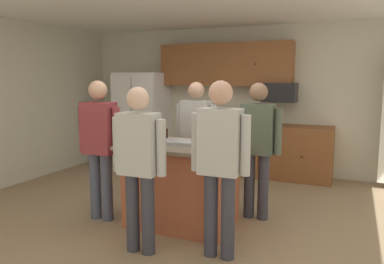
{
  "coord_description": "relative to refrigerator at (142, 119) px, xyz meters",
  "views": [
    {
      "loc": [
        1.77,
        -3.93,
        1.71
      ],
      "look_at": [
        -0.01,
        0.21,
        1.05
      ],
      "focal_mm": 35.4,
      "sensor_mm": 36.0,
      "label": 1
    }
  ],
  "objects": [
    {
      "name": "floor",
      "position": [
        2.0,
        -2.38,
        -0.89
      ],
      "size": [
        7.04,
        7.04,
        0.0
      ],
      "primitive_type": "plane",
      "color": "#937A5B",
      "rests_on": "ground"
    },
    {
      "name": "back_wall",
      "position": [
        2.0,
        0.42,
        0.41
      ],
      "size": [
        6.4,
        0.1,
        2.6
      ],
      "primitive_type": "cube",
      "color": "beige",
      "rests_on": "ground"
    },
    {
      "name": "cabinet_run_upper",
      "position": [
        1.6,
        0.22,
        1.03
      ],
      "size": [
        2.4,
        0.38,
        0.75
      ],
      "color": "brown"
    },
    {
      "name": "cabinet_run_lower",
      "position": [
        2.6,
        0.1,
        -0.44
      ],
      "size": [
        1.8,
        0.63,
        0.9
      ],
      "color": "brown",
      "rests_on": "ground"
    },
    {
      "name": "refrigerator",
      "position": [
        0.0,
        0.0,
        0.0
      ],
      "size": [
        0.93,
        0.76,
        1.79
      ],
      "color": "white",
      "rests_on": "ground"
    },
    {
      "name": "microwave_over_range",
      "position": [
        2.6,
        0.12,
        0.56
      ],
      "size": [
        0.56,
        0.4,
        0.32
      ],
      "primitive_type": "cube",
      "color": "black"
    },
    {
      "name": "kitchen_island",
      "position": [
        1.99,
        -2.48,
        -0.41
      ],
      "size": [
        1.3,
        0.9,
        0.95
      ],
      "color": "#AD5638",
      "rests_on": "ground"
    },
    {
      "name": "person_guest_right",
      "position": [
        1.03,
        -2.71,
        0.07
      ],
      "size": [
        0.57,
        0.22,
        1.67
      ],
      "rotation": [
        0.0,
        0.0,
        0.24
      ],
      "color": "#4C5166",
      "rests_on": "ground"
    },
    {
      "name": "person_guest_left",
      "position": [
        2.66,
        -3.07,
        0.07
      ],
      "size": [
        0.57,
        0.22,
        1.68
      ],
      "rotation": [
        0.0,
        0.0,
        2.41
      ],
      "color": "#383842",
      "rests_on": "ground"
    },
    {
      "name": "person_elder_center",
      "position": [
        1.91,
        -3.28,
        0.03
      ],
      "size": [
        0.57,
        0.22,
        1.62
      ],
      "rotation": [
        0.0,
        0.0,
        1.48
      ],
      "color": "#383842",
      "rests_on": "ground"
    },
    {
      "name": "person_host_foreground",
      "position": [
        2.73,
        -1.94,
        0.05
      ],
      "size": [
        0.57,
        0.22,
        1.64
      ],
      "rotation": [
        0.0,
        0.0,
        -2.52
      ],
      "color": "#383842",
      "rests_on": "ground"
    },
    {
      "name": "person_guest_by_door",
      "position": [
        1.84,
        -1.68,
        0.05
      ],
      "size": [
        0.57,
        0.22,
        1.64
      ],
      "rotation": [
        0.0,
        0.0,
        -1.38
      ],
      "color": "#232D4C",
      "rests_on": "ground"
    },
    {
      "name": "mug_blue_stoneware",
      "position": [
        2.29,
        -2.64,
        0.11
      ],
      "size": [
        0.13,
        0.09,
        0.11
      ],
      "color": "white",
      "rests_on": "kitchen_island"
    },
    {
      "name": "glass_pilsner",
      "position": [
        1.63,
        -2.77,
        0.12
      ],
      "size": [
        0.07,
        0.07,
        0.13
      ],
      "color": "black",
      "rests_on": "kitchen_island"
    },
    {
      "name": "glass_dark_ale",
      "position": [
        1.68,
        -2.28,
        0.12
      ],
      "size": [
        0.07,
        0.07,
        0.14
      ],
      "color": "black",
      "rests_on": "kitchen_island"
    },
    {
      "name": "mug_ceramic_white",
      "position": [
        2.45,
        -2.31,
        0.11
      ],
      "size": [
        0.13,
        0.09,
        0.11
      ],
      "color": "white",
      "rests_on": "kitchen_island"
    },
    {
      "name": "serving_tray",
      "position": [
        1.98,
        -2.48,
        0.08
      ],
      "size": [
        0.44,
        0.3,
        0.04
      ],
      "color": "#B7B7BC",
      "rests_on": "kitchen_island"
    }
  ]
}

